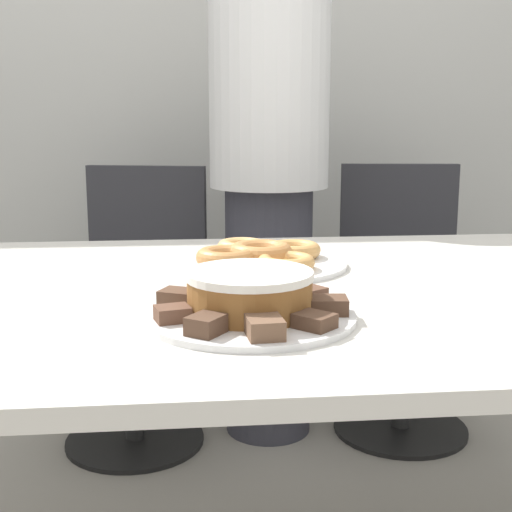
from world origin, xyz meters
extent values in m
cube|color=beige|center=(0.00, 1.61, 1.30)|extent=(8.00, 0.05, 2.60)
cube|color=silver|center=(0.00, 0.00, 0.71)|extent=(1.89, 1.03, 0.03)
cylinder|color=#383842|center=(0.15, 0.98, 0.41)|extent=(0.28, 0.28, 0.81)
cylinder|color=white|center=(0.15, 0.98, 1.13)|extent=(0.37, 0.37, 0.64)
cylinder|color=black|center=(-0.28, 0.92, 0.01)|extent=(0.44, 0.44, 0.01)
cylinder|color=#262626|center=(-0.28, 0.92, 0.21)|extent=(0.06, 0.06, 0.39)
cube|color=#2D2D33|center=(-0.28, 0.92, 0.43)|extent=(0.53, 0.53, 0.04)
cube|color=#2D2D33|center=(-0.24, 1.12, 0.66)|extent=(0.39, 0.12, 0.42)
cylinder|color=black|center=(0.59, 0.92, 0.01)|extent=(0.44, 0.44, 0.01)
cylinder|color=#262626|center=(0.59, 0.92, 0.21)|extent=(0.06, 0.06, 0.39)
cube|color=#2D2D33|center=(0.59, 0.92, 0.43)|extent=(0.50, 0.50, 0.04)
cube|color=#2D2D33|center=(0.62, 1.12, 0.66)|extent=(0.40, 0.08, 0.42)
cylinder|color=white|center=(-0.02, -0.21, 0.73)|extent=(0.32, 0.32, 0.01)
cylinder|color=white|center=(0.04, 0.17, 0.73)|extent=(0.35, 0.35, 0.01)
cylinder|color=brown|center=(-0.02, -0.21, 0.76)|extent=(0.19, 0.19, 0.05)
cylinder|color=white|center=(-0.02, -0.21, 0.80)|extent=(0.19, 0.19, 0.01)
cube|color=brown|center=(-0.07, -0.10, 0.75)|extent=(0.07, 0.07, 0.02)
cube|color=#513828|center=(-0.12, -0.16, 0.75)|extent=(0.07, 0.06, 0.03)
cube|color=brown|center=(-0.13, -0.24, 0.75)|extent=(0.06, 0.05, 0.02)
cube|color=#513828|center=(-0.09, -0.30, 0.75)|extent=(0.06, 0.06, 0.03)
cube|color=brown|center=(-0.01, -0.32, 0.75)|extent=(0.05, 0.06, 0.03)
cube|color=#513828|center=(0.07, -0.29, 0.75)|extent=(0.07, 0.07, 0.02)
cube|color=#513828|center=(0.10, -0.22, 0.75)|extent=(0.06, 0.05, 0.02)
cube|color=brown|center=(0.08, -0.14, 0.75)|extent=(0.07, 0.07, 0.02)
cube|color=brown|center=(0.01, -0.09, 0.75)|extent=(0.06, 0.07, 0.03)
torus|color=#C68447|center=(0.04, 0.17, 0.76)|extent=(0.13, 0.13, 0.04)
torus|color=tan|center=(0.11, 0.21, 0.75)|extent=(0.11, 0.11, 0.03)
torus|color=#E5AD66|center=(0.01, 0.25, 0.75)|extent=(0.11, 0.11, 0.03)
torus|color=#C68447|center=(-0.03, 0.14, 0.76)|extent=(0.12, 0.12, 0.04)
torus|color=tan|center=(0.08, 0.10, 0.75)|extent=(0.11, 0.11, 0.03)
camera|label=1|loc=(-0.11, -1.24, 1.03)|focal=50.00mm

